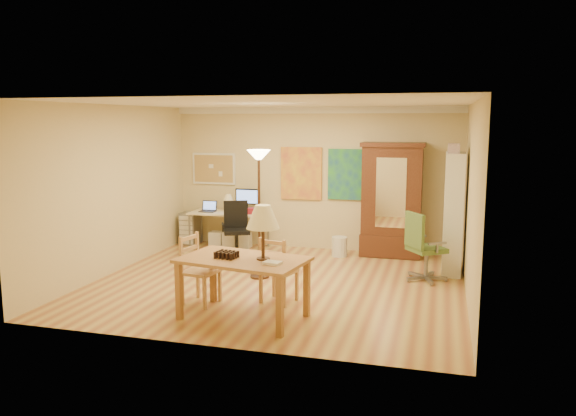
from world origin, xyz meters
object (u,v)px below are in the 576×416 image
(dining_table, at_px, (250,247))
(office_chair_green, at_px, (424,262))
(office_chair_black, at_px, (237,241))
(armoire, at_px, (392,207))
(bookshelf, at_px, (453,214))
(computer_desk, at_px, (231,226))

(dining_table, relative_size, office_chair_green, 1.55)
(dining_table, xyz_separation_m, office_chair_black, (-1.34, 3.07, -0.65))
(armoire, bearing_deg, dining_table, -109.98)
(office_chair_green, relative_size, bookshelf, 0.55)
(armoire, relative_size, bookshelf, 1.06)
(office_chair_black, distance_m, bookshelf, 3.84)
(dining_table, distance_m, armoire, 4.03)
(computer_desk, distance_m, office_chair_green, 3.97)
(dining_table, relative_size, bookshelf, 0.85)
(office_chair_green, bearing_deg, dining_table, -131.24)
(armoire, bearing_deg, computer_desk, -178.43)
(office_chair_green, bearing_deg, computer_desk, 159.37)
(office_chair_green, distance_m, armoire, 1.73)
(office_chair_black, bearing_deg, bookshelf, -2.40)
(office_chair_black, relative_size, bookshelf, 0.51)
(bookshelf, bearing_deg, dining_table, -129.90)
(office_chair_green, xyz_separation_m, bookshelf, (0.41, 0.60, 0.68))
(armoire, bearing_deg, bookshelf, -39.93)
(office_chair_black, xyz_separation_m, office_chair_green, (3.36, -0.76, 0.02))
(office_chair_black, distance_m, office_chair_green, 3.45)
(dining_table, height_order, office_chair_green, dining_table)
(dining_table, height_order, armoire, armoire)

